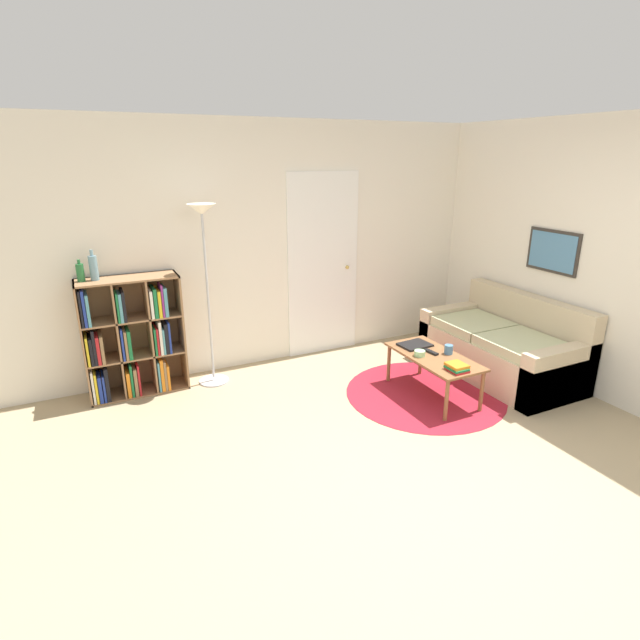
% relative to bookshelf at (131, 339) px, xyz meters
% --- Properties ---
extents(ground_plane, '(14.00, 14.00, 0.00)m').
position_rel_bookshelf_xyz_m(ground_plane, '(1.68, -2.59, -0.55)').
color(ground_plane, tan).
extents(wall_back, '(7.62, 0.11, 2.60)m').
position_rel_bookshelf_xyz_m(wall_back, '(1.70, 0.21, 0.73)').
color(wall_back, silver).
rests_on(wall_back, ground_plane).
extents(wall_right, '(0.08, 5.78, 2.60)m').
position_rel_bookshelf_xyz_m(wall_right, '(4.01, -1.20, 0.75)').
color(wall_right, silver).
rests_on(wall_right, ground_plane).
extents(rug, '(1.55, 1.55, 0.01)m').
position_rel_bookshelf_xyz_m(rug, '(2.54, -1.30, -0.55)').
color(rug, maroon).
rests_on(rug, ground_plane).
extents(bookshelf, '(0.92, 0.34, 1.16)m').
position_rel_bookshelf_xyz_m(bookshelf, '(0.00, 0.00, 0.00)').
color(bookshelf, '#936B47').
rests_on(bookshelf, ground_plane).
extents(floor_lamp, '(0.30, 0.30, 1.81)m').
position_rel_bookshelf_xyz_m(floor_lamp, '(0.74, -0.10, 0.87)').
color(floor_lamp, '#B7B7BC').
rests_on(floor_lamp, ground_plane).
extents(couch, '(0.88, 1.64, 0.84)m').
position_rel_bookshelf_xyz_m(couch, '(3.60, -1.25, -0.27)').
color(couch, '#CCB793').
rests_on(couch, ground_plane).
extents(coffee_table, '(0.48, 0.99, 0.42)m').
position_rel_bookshelf_xyz_m(coffee_table, '(2.58, -1.34, -0.18)').
color(coffee_table, brown).
rests_on(coffee_table, ground_plane).
extents(laptop, '(0.32, 0.25, 0.02)m').
position_rel_bookshelf_xyz_m(laptop, '(2.57, -1.06, -0.12)').
color(laptop, black).
rests_on(laptop, coffee_table).
extents(bowl, '(0.10, 0.10, 0.05)m').
position_rel_bookshelf_xyz_m(bowl, '(2.45, -1.30, -0.11)').
color(bowl, '#9ED193').
rests_on(bowl, coffee_table).
extents(book_stack_on_table, '(0.16, 0.19, 0.06)m').
position_rel_bookshelf_xyz_m(book_stack_on_table, '(2.53, -1.72, -0.10)').
color(book_stack_on_table, '#B21E23').
rests_on(book_stack_on_table, coffee_table).
extents(cup, '(0.08, 0.08, 0.09)m').
position_rel_bookshelf_xyz_m(cup, '(2.73, -1.37, -0.09)').
color(cup, teal).
rests_on(cup, coffee_table).
extents(remote, '(0.06, 0.17, 0.02)m').
position_rel_bookshelf_xyz_m(remote, '(2.59, -1.28, -0.12)').
color(remote, black).
rests_on(remote, coffee_table).
extents(bottle_left, '(0.07, 0.07, 0.20)m').
position_rel_bookshelf_xyz_m(bottle_left, '(-0.35, 0.02, 0.69)').
color(bottle_left, '#236633').
rests_on(bottle_left, bookshelf).
extents(bottle_middle, '(0.07, 0.07, 0.28)m').
position_rel_bookshelf_xyz_m(bottle_middle, '(-0.24, 0.02, 0.72)').
color(bottle_middle, '#6B93A3').
rests_on(bottle_middle, bookshelf).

